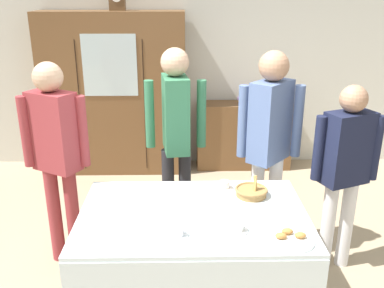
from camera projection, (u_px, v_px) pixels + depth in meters
ground_plane at (192, 287)px, 3.34m from camera, size 12.00×12.00×0.00m
back_wall at (188, 60)px, 5.36m from camera, size 6.40×0.10×2.70m
dining_table at (193, 229)px, 2.89m from camera, size 1.54×1.02×0.77m
wall_cabinet at (115, 94)px, 5.20m from camera, size 1.72×0.46×1.95m
bookshelf_low at (243, 135)px, 5.47m from camera, size 1.18×0.35×0.84m
book_stack at (245, 101)px, 5.31m from camera, size 0.17×0.20×0.06m
tea_cup_back_edge at (225, 186)px, 3.23m from camera, size 0.13×0.13×0.06m
tea_cup_mid_left at (238, 227)px, 2.66m from camera, size 0.13×0.13×0.06m
tea_cup_center at (178, 232)px, 2.61m from camera, size 0.13×0.13×0.06m
bread_basket at (251, 191)px, 3.12m from camera, size 0.24×0.24×0.16m
pastry_plate at (291, 238)px, 2.57m from camera, size 0.28×0.28×0.05m
spoon_near_right at (156, 241)px, 2.56m from camera, size 0.12×0.02×0.01m
spoon_mid_left at (181, 218)px, 2.81m from camera, size 0.12×0.02×0.01m
person_behind_table_right at (56, 146)px, 3.35m from camera, size 0.52×0.35×1.69m
person_behind_table_left at (345, 162)px, 3.30m from camera, size 0.52×0.32×1.54m
person_by_cabinet at (176, 127)px, 3.67m from camera, size 0.52×0.38×1.75m
person_beside_shelf at (269, 135)px, 3.45m from camera, size 0.52×0.40×1.76m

